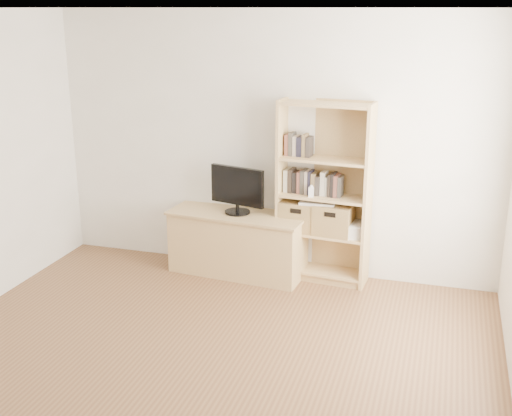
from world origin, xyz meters
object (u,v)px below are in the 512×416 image
at_px(bookshelf, 324,193).
at_px(laptop, 318,202).
at_px(basket_right, 334,219).
at_px(television, 237,190).
at_px(baby_monitor, 311,192).
at_px(tv_stand, 238,244).
at_px(basket_left, 300,215).

bearing_deg(bookshelf, laptop, -169.58).
bearing_deg(basket_right, television, -170.23).
bearing_deg(bookshelf, baby_monitor, -135.00).
bearing_deg(tv_stand, television, 5.32).
xyz_separation_m(tv_stand, bookshelf, (0.85, 0.09, 0.58)).
relative_size(television, baby_monitor, 6.05).
height_order(tv_stand, laptop, laptop).
xyz_separation_m(tv_stand, baby_monitor, (0.74, 0.00, 0.61)).
distance_m(bookshelf, laptop, 0.10).
bearing_deg(tv_stand, bookshelf, 11.58).
height_order(tv_stand, basket_left, basket_left).
distance_m(television, laptop, 0.80).
bearing_deg(television, laptop, 20.70).
height_order(bookshelf, laptop, bookshelf).
relative_size(tv_stand, laptop, 3.97).
bearing_deg(basket_left, television, -166.84).
xyz_separation_m(baby_monitor, laptop, (0.05, 0.08, -0.12)).
distance_m(tv_stand, bookshelf, 1.03).
distance_m(bookshelf, basket_left, 0.34).
distance_m(tv_stand, basket_left, 0.71).
relative_size(basket_left, basket_right, 0.98).
distance_m(baby_monitor, laptop, 0.15).
bearing_deg(laptop, tv_stand, -176.14).
bearing_deg(tv_stand, basket_right, 10.04).
distance_m(tv_stand, baby_monitor, 0.96).
bearing_deg(tv_stand, baby_monitor, 5.56).
bearing_deg(bookshelf, basket_left, -178.81).
bearing_deg(bookshelf, basket_right, -2.60).
bearing_deg(television, basket_right, 19.11).
bearing_deg(baby_monitor, laptop, 48.39).
height_order(tv_stand, baby_monitor, baby_monitor).
xyz_separation_m(tv_stand, television, (0.00, 0.00, 0.57)).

